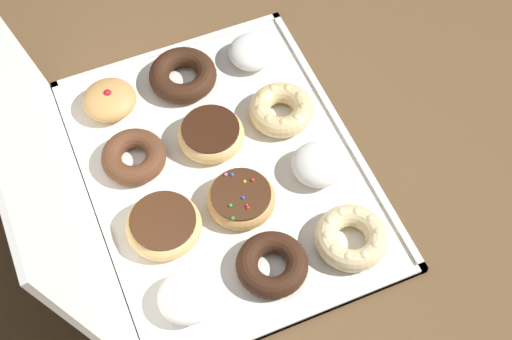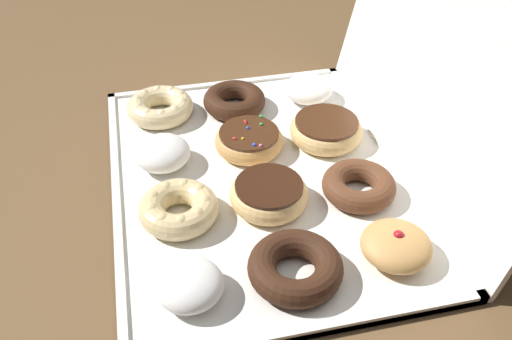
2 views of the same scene
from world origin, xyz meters
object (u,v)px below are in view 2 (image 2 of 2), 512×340
donut_box (259,179)px  chocolate_frosted_donut_9 (326,130)px  cruller_donut_0 (160,106)px  powdered_filled_donut_1 (162,153)px  jelly_filled_donut_11 (396,245)px  cruller_donut_2 (179,208)px  chocolate_frosted_donut_6 (269,194)px  chocolate_cake_ring_donut_7 (295,267)px  powdered_filled_donut_8 (308,89)px  sprinkle_donut_5 (252,140)px  chocolate_cake_ring_donut_10 (359,186)px  chocolate_cake_ring_donut_4 (232,101)px  powdered_filled_donut_3 (189,285)px

donut_box → chocolate_frosted_donut_9: bearing=118.1°
cruller_donut_0 → powdered_filled_donut_1: powdered_filled_donut_1 is taller
cruller_donut_0 → jelly_filled_donut_11: jelly_filled_donut_11 is taller
cruller_donut_2 → chocolate_frosted_donut_6: size_ratio=0.99×
chocolate_cake_ring_donut_7 → donut_box: bearing=179.9°
chocolate_cake_ring_donut_7 → jelly_filled_donut_11: jelly_filled_donut_11 is taller
powdered_filled_donut_8 → sprinkle_donut_5: bearing=-46.5°
donut_box → chocolate_cake_ring_donut_10: size_ratio=5.33×
chocolate_cake_ring_donut_10 → jelly_filled_donut_11: jelly_filled_donut_11 is taller
cruller_donut_0 → chocolate_cake_ring_donut_10: 0.38m
chocolate_frosted_donut_6 → cruller_donut_0: bearing=-153.7°
cruller_donut_0 → jelly_filled_donut_11: 0.48m
donut_box → cruller_donut_0: size_ratio=5.02×
cruller_donut_2 → powdered_filled_donut_8: (-0.26, 0.26, 0.00)m
chocolate_frosted_donut_6 → chocolate_cake_ring_donut_4: bearing=-178.9°
cruller_donut_2 → chocolate_frosted_donut_9: 0.29m
cruller_donut_2 → powdered_filled_donut_3: 0.14m
cruller_donut_2 → chocolate_cake_ring_donut_4: size_ratio=1.01×
chocolate_frosted_donut_9 → chocolate_frosted_donut_6: bearing=-44.1°
powdered_filled_donut_3 → chocolate_frosted_donut_9: bearing=136.2°
chocolate_cake_ring_donut_4 → jelly_filled_donut_11: bearing=19.7°
powdered_filled_donut_1 → jelly_filled_donut_11: 0.38m
powdered_filled_donut_3 → chocolate_cake_ring_donut_4: powdered_filled_donut_3 is taller
powdered_filled_donut_8 → chocolate_frosted_donut_6: bearing=-27.8°
cruller_donut_2 → chocolate_frosted_donut_6: (-0.00, 0.13, -0.00)m
jelly_filled_donut_11 → powdered_filled_donut_1: bearing=-133.3°
chocolate_cake_ring_donut_4 → chocolate_cake_ring_donut_10: same height
powdered_filled_donut_3 → jelly_filled_donut_11: bearing=91.1°
chocolate_cake_ring_donut_4 → sprinkle_donut_5: (0.12, 0.01, 0.00)m
cruller_donut_0 → chocolate_frosted_donut_6: 0.29m
sprinkle_donut_5 → powdered_filled_donut_8: (-0.13, 0.13, 0.00)m
cruller_donut_2 → chocolate_cake_ring_donut_10: bearing=88.5°
powdered_filled_donut_3 → chocolate_cake_ring_donut_4: bearing=162.3°
sprinkle_donut_5 → chocolate_frosted_donut_6: bearing=-1.8°
donut_box → chocolate_cake_ring_donut_7: chocolate_cake_ring_donut_7 is taller
sprinkle_donut_5 → chocolate_cake_ring_donut_7: size_ratio=0.92×
donut_box → chocolate_cake_ring_donut_4: (-0.19, -0.00, 0.02)m
chocolate_cake_ring_donut_4 → jelly_filled_donut_11: (0.39, 0.14, 0.00)m
chocolate_cake_ring_donut_7 → cruller_donut_0: bearing=-162.1°
powdered_filled_donut_3 → chocolate_frosted_donut_9: powdered_filled_donut_3 is taller
sprinkle_donut_5 → powdered_filled_donut_1: bearing=-86.5°
powdered_filled_donut_3 → chocolate_frosted_donut_9: size_ratio=0.70×
chocolate_frosted_donut_9 → jelly_filled_donut_11: jelly_filled_donut_11 is taller
powdered_filled_donut_1 → sprinkle_donut_5: 0.14m
powdered_filled_donut_1 → jelly_filled_donut_11: (0.26, 0.27, -0.00)m
cruller_donut_0 → chocolate_cake_ring_donut_7: cruller_donut_0 is taller
chocolate_cake_ring_donut_4 → sprinkle_donut_5: sprinkle_donut_5 is taller
jelly_filled_donut_11 → chocolate_cake_ring_donut_10: bearing=-178.7°
cruller_donut_0 → chocolate_cake_ring_donut_4: (0.01, 0.13, -0.00)m
cruller_donut_0 → chocolate_cake_ring_donut_4: bearing=87.3°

